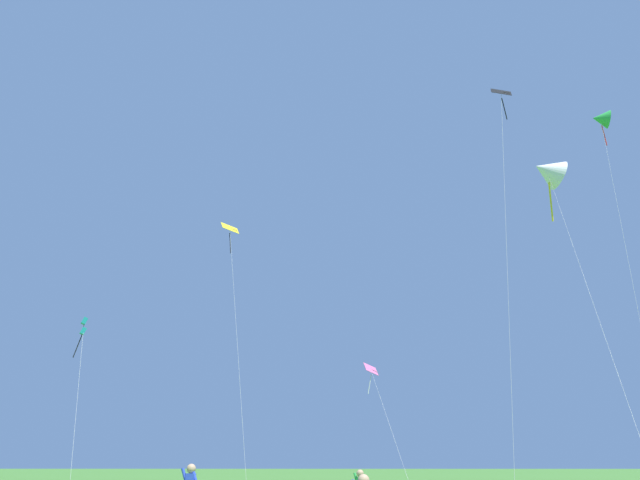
# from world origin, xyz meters

# --- Properties ---
(kite_green_small) EXTENTS (3.22, 6.87, 23.60)m
(kite_green_small) POSITION_xyz_m (16.54, 33.70, 22.88)
(kite_green_small) COLOR green
(kite_green_small) RESTS_ON ground_plane
(kite_white_distant) EXTENTS (2.97, 12.62, 19.83)m
(kite_white_distant) POSITION_xyz_m (12.22, 32.57, 18.65)
(kite_white_distant) COLOR white
(kite_white_distant) RESTS_ON ground_plane
(kite_yellow_diamond) EXTENTS (3.33, 7.12, 17.29)m
(kite_yellow_diamond) POSITION_xyz_m (-7.86, 37.03, 15.77)
(kite_yellow_diamond) COLOR yellow
(kite_yellow_diamond) RESTS_ON ground_plane
(kite_pink_low) EXTENTS (1.83, 8.85, 7.51)m
(kite_pink_low) POSITION_xyz_m (1.31, 35.47, 6.60)
(kite_pink_low) COLOR pink
(kite_pink_low) RESTS_ON ground_plane
(kite_black_large) EXTENTS (3.81, 6.32, 23.80)m
(kite_black_large) POSITION_xyz_m (9.27, 30.69, 21.69)
(kite_black_large) COLOR black
(kite_black_large) RESTS_ON ground_plane
(kite_teal_box) EXTENTS (2.50, 4.68, 9.65)m
(kite_teal_box) POSITION_xyz_m (-15.32, 32.61, 8.99)
(kite_teal_box) COLOR teal
(kite_teal_box) RESTS_ON ground_plane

